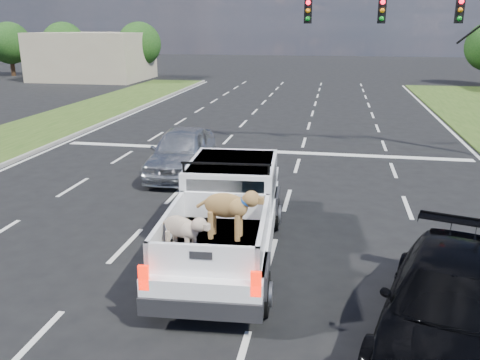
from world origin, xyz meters
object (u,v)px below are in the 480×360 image
object	(u,v)px
pickup_truck	(226,214)
black_coupe	(449,306)
silver_sedan	(182,151)
traffic_signal	(451,35)

from	to	relation	value
pickup_truck	black_coupe	world-z (taller)	pickup_truck
pickup_truck	silver_sedan	distance (m)	7.01
pickup_truck	black_coupe	distance (m)	5.02
pickup_truck	black_coupe	size ratio (longest dim) A/B	1.20
silver_sedan	black_coupe	distance (m)	11.53
traffic_signal	pickup_truck	distance (m)	12.97
pickup_truck	black_coupe	bearing A→B (deg)	-35.80
traffic_signal	pickup_truck	size ratio (longest dim) A/B	1.51
black_coupe	silver_sedan	bearing A→B (deg)	144.76
silver_sedan	black_coupe	xyz separation A→B (m)	(7.20, -9.01, -0.08)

